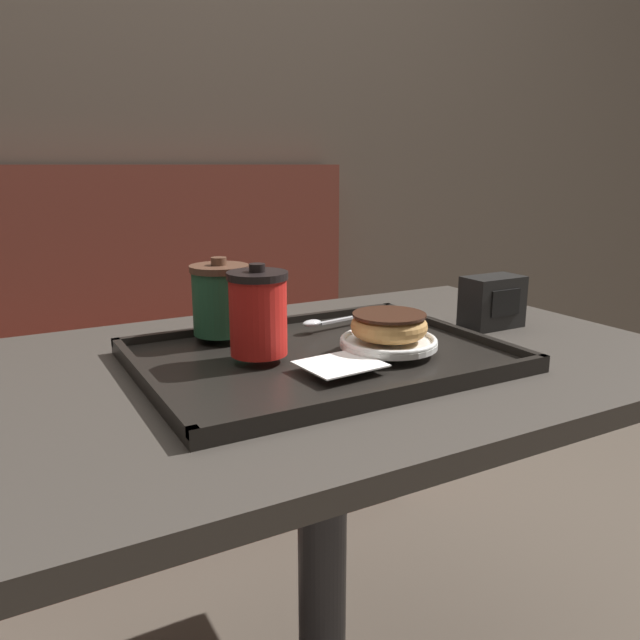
{
  "coord_description": "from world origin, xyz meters",
  "views": [
    {
      "loc": [
        -0.44,
        -0.78,
        1.0
      ],
      "look_at": [
        -0.02,
        -0.02,
        0.78
      ],
      "focal_mm": 35.0,
      "sensor_mm": 36.0,
      "label": 1
    }
  ],
  "objects_px": {
    "coffee_cup_rear": "(220,299)",
    "napkin_dispenser": "(492,302)",
    "donut_chocolate_glazed": "(389,325)",
    "spoon": "(324,322)",
    "coffee_cup_front": "(258,313)"
  },
  "relations": [
    {
      "from": "coffee_cup_rear",
      "to": "spoon",
      "type": "distance_m",
      "value": 0.18
    },
    {
      "from": "coffee_cup_rear",
      "to": "donut_chocolate_glazed",
      "type": "distance_m",
      "value": 0.27
    },
    {
      "from": "coffee_cup_front",
      "to": "donut_chocolate_glazed",
      "type": "distance_m",
      "value": 0.19
    },
    {
      "from": "donut_chocolate_glazed",
      "to": "spoon",
      "type": "height_order",
      "value": "donut_chocolate_glazed"
    },
    {
      "from": "coffee_cup_front",
      "to": "napkin_dispenser",
      "type": "height_order",
      "value": "coffee_cup_front"
    },
    {
      "from": "donut_chocolate_glazed",
      "to": "spoon",
      "type": "distance_m",
      "value": 0.16
    },
    {
      "from": "napkin_dispenser",
      "to": "coffee_cup_front",
      "type": "bearing_deg",
      "value": -177.31
    },
    {
      "from": "coffee_cup_front",
      "to": "coffee_cup_rear",
      "type": "xyz_separation_m",
      "value": [
        -0.01,
        0.13,
        -0.0
      ]
    },
    {
      "from": "coffee_cup_rear",
      "to": "donut_chocolate_glazed",
      "type": "relative_size",
      "value": 1.08
    },
    {
      "from": "coffee_cup_front",
      "to": "spoon",
      "type": "relative_size",
      "value": 0.81
    },
    {
      "from": "coffee_cup_rear",
      "to": "napkin_dispenser",
      "type": "distance_m",
      "value": 0.48
    },
    {
      "from": "coffee_cup_rear",
      "to": "donut_chocolate_glazed",
      "type": "height_order",
      "value": "coffee_cup_rear"
    },
    {
      "from": "donut_chocolate_glazed",
      "to": "napkin_dispenser",
      "type": "height_order",
      "value": "napkin_dispenser"
    },
    {
      "from": "donut_chocolate_glazed",
      "to": "spoon",
      "type": "bearing_deg",
      "value": 96.74
    },
    {
      "from": "donut_chocolate_glazed",
      "to": "spoon",
      "type": "relative_size",
      "value": 0.7
    }
  ]
}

